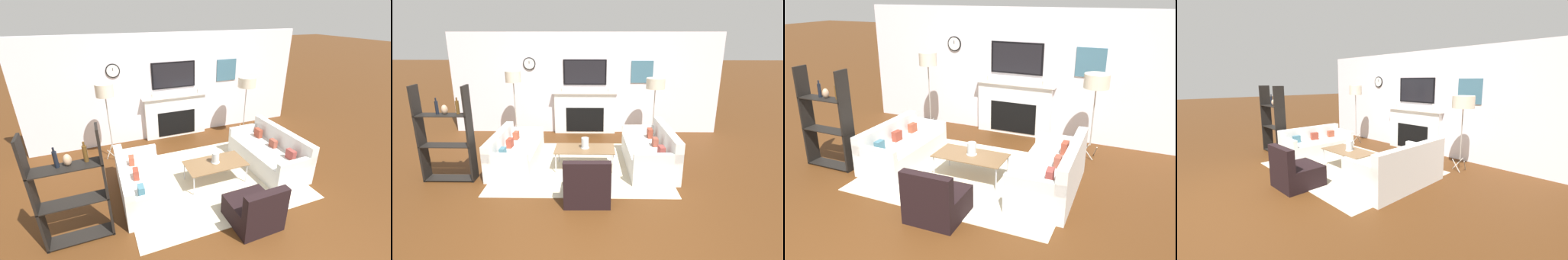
% 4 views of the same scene
% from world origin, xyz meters
% --- Properties ---
extents(fireplace_wall, '(7.24, 0.28, 2.70)m').
position_xyz_m(fireplace_wall, '(0.00, 4.89, 1.22)').
color(fireplace_wall, silver).
rests_on(fireplace_wall, ground_plane).
extents(area_rug, '(3.41, 2.67, 0.01)m').
position_xyz_m(area_rug, '(0.00, 2.53, 0.01)').
color(area_rug, beige).
rests_on(area_rug, ground_plane).
extents(couch_left, '(0.86, 1.72, 0.71)m').
position_xyz_m(couch_left, '(-1.40, 2.53, 0.26)').
color(couch_left, silver).
rests_on(couch_left, ground_plane).
extents(couch_right, '(0.91, 1.86, 0.83)m').
position_xyz_m(couch_right, '(1.40, 2.53, 0.29)').
color(couch_right, silver).
rests_on(couch_right, ground_plane).
extents(armchair, '(0.75, 0.76, 0.79)m').
position_xyz_m(armchair, '(0.13, 1.16, 0.26)').
color(armchair, black).
rests_on(armchair, ground_plane).
extents(coffee_table, '(1.20, 0.62, 0.43)m').
position_xyz_m(coffee_table, '(0.06, 2.44, 0.40)').
color(coffee_table, brown).
rests_on(coffee_table, ground_plane).
extents(hurricane_candle, '(0.17, 0.17, 0.21)m').
position_xyz_m(hurricane_candle, '(0.06, 2.46, 0.52)').
color(hurricane_candle, silver).
rests_on(hurricane_candle, coffee_table).
extents(floor_lamp_left, '(0.37, 0.37, 1.79)m').
position_xyz_m(floor_lamp_left, '(-1.75, 4.16, 1.61)').
color(floor_lamp_left, '#9E998E').
rests_on(floor_lamp_left, ground_plane).
extents(floor_lamp_right, '(0.46, 0.46, 1.62)m').
position_xyz_m(floor_lamp_right, '(1.75, 4.16, 1.47)').
color(floor_lamp_right, '#9E998E').
rests_on(floor_lamp_right, ground_plane).
extents(shelf_unit, '(0.95, 0.28, 1.79)m').
position_xyz_m(shelf_unit, '(-2.45, 1.87, 0.88)').
color(shelf_unit, black).
rests_on(shelf_unit, ground_plane).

